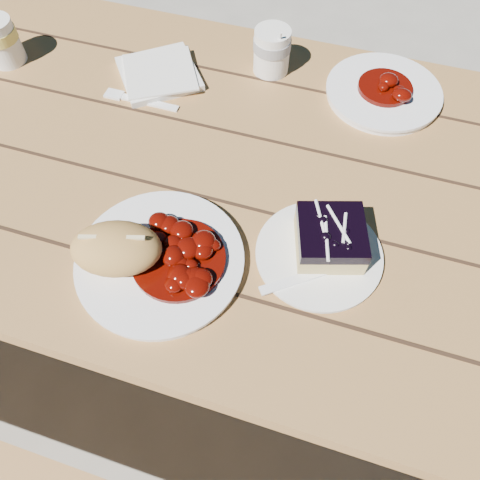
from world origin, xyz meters
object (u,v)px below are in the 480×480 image
(main_plate, at_px, (160,261))
(coffee_cup, at_px, (272,51))
(picnic_table, at_px, (138,192))
(bread_roll, at_px, (116,249))
(blueberry_cake, at_px, (330,238))
(second_plate, at_px, (383,93))
(second_cup, at_px, (1,41))
(dessert_plate, at_px, (319,255))

(main_plate, distance_m, coffee_cup, 0.50)
(picnic_table, bearing_deg, bread_roll, -64.27)
(bread_roll, xyz_separation_m, blueberry_cake, (0.30, 0.12, -0.01))
(second_plate, height_order, second_cup, second_cup)
(second_cup, bearing_deg, picnic_table, -23.25)
(picnic_table, height_order, dessert_plate, dessert_plate)
(main_plate, height_order, bread_roll, bread_roll)
(bread_roll, relative_size, second_plate, 0.61)
(coffee_cup, relative_size, second_cup, 1.00)
(main_plate, xyz_separation_m, bread_roll, (-0.05, -0.02, 0.04))
(blueberry_cake, xyz_separation_m, coffee_cup, (-0.20, 0.40, 0.01))
(dessert_plate, bearing_deg, second_plate, 83.88)
(picnic_table, relative_size, second_plate, 8.98)
(picnic_table, distance_m, main_plate, 0.33)
(main_plate, xyz_separation_m, dessert_plate, (0.23, 0.09, -0.00))
(blueberry_cake, bearing_deg, main_plate, -174.38)
(picnic_table, xyz_separation_m, second_plate, (0.45, 0.27, 0.17))
(main_plate, xyz_separation_m, second_cup, (-0.50, 0.36, 0.04))
(blueberry_cake, distance_m, second_cup, 0.79)
(dessert_plate, xyz_separation_m, blueberry_cake, (0.01, 0.01, 0.03))
(second_cup, bearing_deg, second_plate, 9.20)
(picnic_table, distance_m, dessert_plate, 0.46)
(coffee_cup, bearing_deg, bread_roll, -100.52)
(coffee_cup, bearing_deg, second_cup, -165.94)
(main_plate, bearing_deg, blueberry_cake, 22.72)
(dessert_plate, xyz_separation_m, second_cup, (-0.73, 0.28, 0.04))
(second_plate, bearing_deg, coffee_cup, 177.64)
(dessert_plate, bearing_deg, blueberry_cake, 56.31)
(dessert_plate, relative_size, second_plate, 0.87)
(dessert_plate, xyz_separation_m, second_plate, (0.04, 0.40, 0.00))
(picnic_table, xyz_separation_m, second_cup, (-0.33, 0.14, 0.21))
(main_plate, xyz_separation_m, second_plate, (0.28, 0.49, 0.00))
(bread_roll, bearing_deg, second_plate, 56.94)
(coffee_cup, distance_m, second_plate, 0.24)
(dessert_plate, height_order, coffee_cup, coffee_cup)
(blueberry_cake, bearing_deg, bread_roll, -174.87)
(bread_roll, bearing_deg, main_plate, 19.98)
(picnic_table, xyz_separation_m, dessert_plate, (0.41, -0.14, 0.17))
(dessert_plate, distance_m, coffee_cup, 0.46)
(coffee_cup, xyz_separation_m, second_plate, (0.24, -0.01, -0.04))
(second_cup, bearing_deg, main_plate, -36.17)
(dessert_plate, height_order, blueberry_cake, blueberry_cake)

